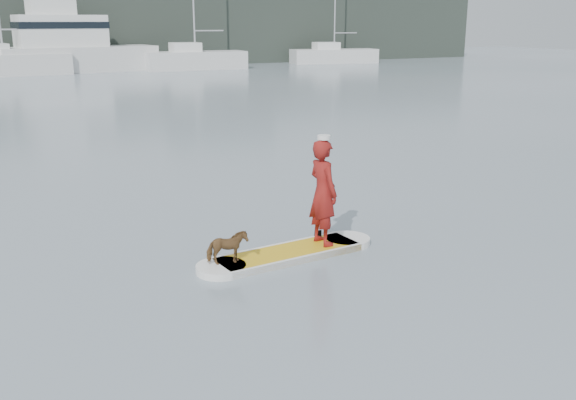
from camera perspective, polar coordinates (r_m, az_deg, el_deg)
name	(u,v)px	position (r m, az deg, el deg)	size (l,w,h in m)	color
ground	(385,357)	(7.90, 8.59, -13.62)	(140.00, 140.00, 0.00)	slate
paddleboard	(288,254)	(10.80, 0.00, -4.81)	(3.29, 1.04, 0.12)	gold
paddler	(323,192)	(10.87, 3.13, 0.68)	(0.66, 0.44, 1.82)	maroon
white_cap	(324,137)	(10.67, 3.21, 5.59)	(0.22, 0.22, 0.07)	silver
dog	(227,248)	(10.17, -5.44, -4.23)	(0.29, 0.64, 0.54)	#5A311E
paddle	(319,201)	(11.20, 2.81, -0.10)	(0.10, 0.30, 2.00)	black
sailboat_d	(3,62)	(51.11, -24.01, 11.12)	(9.20, 3.52, 13.26)	silver
sailboat_e	(195,59)	(53.56, -8.30, 12.32)	(8.17, 2.86, 11.74)	silver
sailboat_f	(333,54)	(60.91, 4.06, 12.79)	(8.27, 3.68, 11.96)	silver
motor_yacht_a	(71,46)	(52.81, -18.74, 12.85)	(12.00, 5.04, 6.98)	silver
shore_mass	(15,31)	(58.73, -23.11, 13.66)	(90.00, 6.00, 6.00)	#212923
shore_building_east	(217,19)	(63.53, -6.31, 15.74)	(10.00, 4.00, 8.00)	#212923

